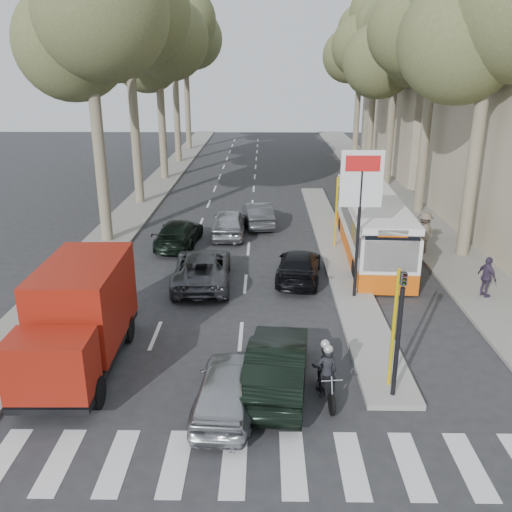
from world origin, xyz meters
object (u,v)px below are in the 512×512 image
at_px(dark_hatchback, 277,364).
at_px(city_bus, 371,223).
at_px(silver_hatchback, 226,388).
at_px(red_truck, 80,316).
at_px(motorcycle, 325,371).

height_order(dark_hatchback, city_bus, city_bus).
bearing_deg(silver_hatchback, red_truck, -22.29).
relative_size(silver_hatchback, red_truck, 0.66).
bearing_deg(silver_hatchback, city_bus, -111.60).
distance_m(city_bus, motorcycle, 12.20).
xyz_separation_m(dark_hatchback, city_bus, (4.59, 11.41, 0.72)).
relative_size(dark_hatchback, red_truck, 0.78).
bearing_deg(city_bus, motorcycle, -103.29).
distance_m(red_truck, city_bus, 14.50).
bearing_deg(motorcycle, city_bus, 68.09).
relative_size(city_bus, motorcycle, 5.61).
xyz_separation_m(dark_hatchback, motorcycle, (1.27, -0.30, -0.00)).
bearing_deg(city_bus, silver_hatchback, -112.88).
distance_m(red_truck, motorcycle, 7.08).
bearing_deg(red_truck, city_bus, 44.35).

